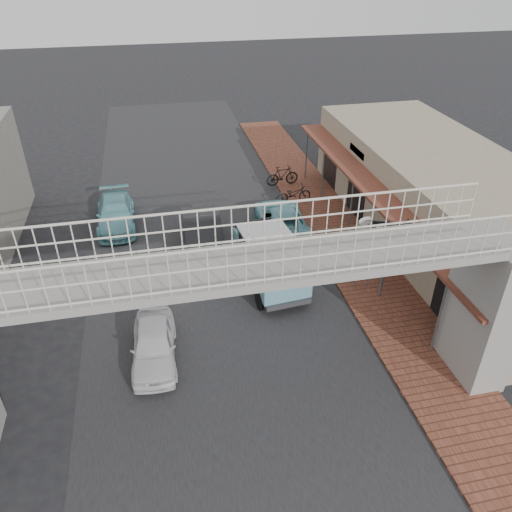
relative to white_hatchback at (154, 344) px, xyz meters
name	(u,v)px	position (x,y,z in m)	size (l,w,h in m)	color
ground	(222,323)	(2.49, 1.33, -0.62)	(120.00, 120.00, 0.00)	black
road_strip	(222,323)	(2.49, 1.33, -0.61)	(10.00, 60.00, 0.01)	black
sidewalk	(355,259)	(8.99, 4.33, -0.57)	(3.00, 40.00, 0.10)	brown
shophouse_row	(444,201)	(13.46, 5.33, 1.39)	(7.20, 18.00, 4.00)	gray
footbridge	(240,327)	(2.49, -2.67, 2.56)	(16.40, 2.40, 6.34)	gray
white_hatchback	(154,344)	(0.00, 0.00, 0.00)	(1.46, 3.64, 1.24)	silver
dark_sedan	(203,236)	(2.49, 6.53, 0.18)	(1.68, 4.83, 1.59)	black
angkot_curb	(282,220)	(6.41, 7.53, 0.04)	(2.20, 4.78, 1.33)	#69ACB6
angkot_far	(116,214)	(-1.44, 9.90, 0.02)	(1.79, 4.39, 1.27)	#6BB1BA
angkot_van	(271,256)	(4.85, 3.37, 0.74)	(2.40, 4.55, 2.15)	black
motorcycle_near	(294,194)	(7.79, 10.27, -0.01)	(0.67, 1.93, 1.02)	black
motorcycle_far	(282,176)	(7.79, 12.62, 0.05)	(0.54, 1.90, 1.14)	black
street_clock	(367,230)	(8.44, 2.53, 2.00)	(0.78, 0.69, 3.03)	#59595B
arrow_sign	(413,237)	(9.68, 1.27, 2.26)	(2.08, 1.40, 3.44)	#59595B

